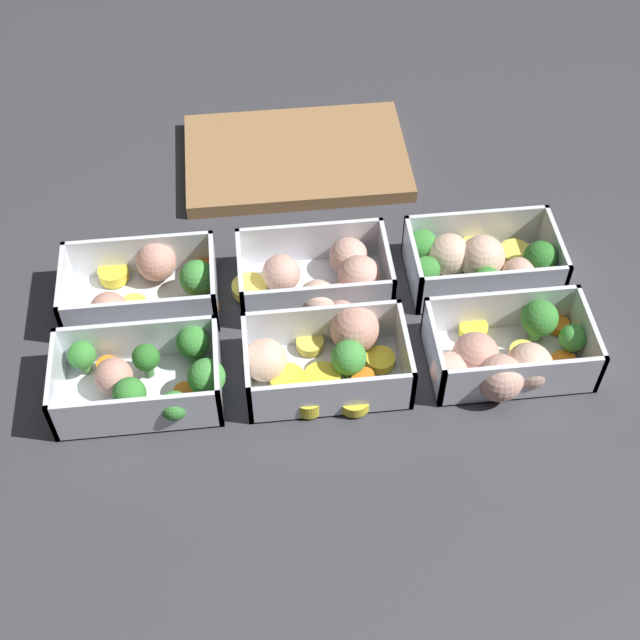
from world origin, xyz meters
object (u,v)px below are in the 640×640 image
object	(u,v)px
container_near_center	(325,358)
container_far_left	(147,288)
container_far_center	(323,279)
container_far_right	(480,261)
container_near_right	(506,356)
container_near_left	(147,377)

from	to	relation	value
container_near_center	container_far_left	size ratio (longest dim) A/B	0.97
container_far_center	container_far_right	distance (m)	0.18
container_far_center	container_far_right	bearing A→B (deg)	1.76
container_far_right	container_near_right	bearing A→B (deg)	-91.01
container_near_center	container_far_left	distance (m)	0.22
container_near_right	container_far_right	distance (m)	0.13
container_far_left	container_near_center	bearing A→B (deg)	-32.66
container_near_center	container_near_right	size ratio (longest dim) A/B	0.97
container_near_right	container_far_center	xyz separation A→B (m)	(-0.17, 0.13, -0.00)
container_far_center	container_far_left	bearing A→B (deg)	177.37
container_near_center	container_near_left	bearing A→B (deg)	-178.07
container_far_center	container_far_right	xyz separation A→B (m)	(0.18, 0.01, 0.00)
container_far_left	container_near_left	bearing A→B (deg)	-88.84
container_near_left	container_near_right	bearing A→B (deg)	-1.93
container_near_center	container_far_right	distance (m)	0.22
container_near_right	container_far_center	bearing A→B (deg)	143.94
container_near_left	container_far_right	world-z (taller)	same
container_far_right	container_near_center	bearing A→B (deg)	-148.47
container_near_center	container_far_center	world-z (taller)	same
container_near_center	container_near_right	world-z (taller)	same
container_near_left	container_far_left	size ratio (longest dim) A/B	0.96
container_far_right	container_near_left	bearing A→B (deg)	-161.86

